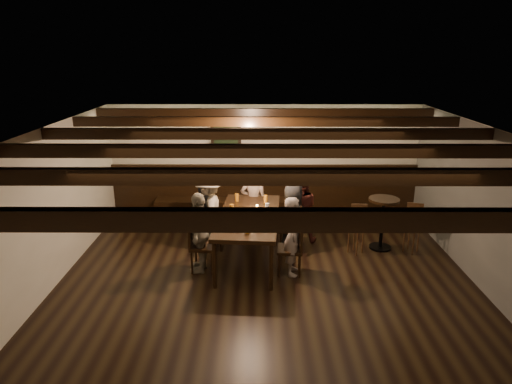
{
  "coord_description": "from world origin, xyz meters",
  "views": [
    {
      "loc": [
        -0.14,
        -5.94,
        3.47
      ],
      "look_at": [
        -0.17,
        1.3,
        1.21
      ],
      "focal_mm": 32.0,
      "sensor_mm": 36.0,
      "label": 1
    }
  ],
  "objects_px": {
    "person_right_far": "(293,236)",
    "bar_stool_left": "(356,234)",
    "person_bench_right": "(301,209)",
    "dining_table": "(249,218)",
    "person_bench_centre": "(254,202)",
    "chair_left_far": "(203,255)",
    "person_right_near": "(293,217)",
    "high_top_table": "(383,216)",
    "chair_left_near": "(212,233)",
    "bar_stool_right": "(412,233)",
    "person_bench_left": "(206,208)",
    "chair_right_far": "(291,258)",
    "chair_right_near": "(291,236)",
    "person_left_far": "(200,232)",
    "person_left_near": "(209,211)"
  },
  "relations": [
    {
      "from": "person_right_near",
      "to": "high_top_table",
      "type": "height_order",
      "value": "person_right_near"
    },
    {
      "from": "person_bench_centre",
      "to": "person_bench_left",
      "type": "bearing_deg",
      "value": 9.46
    },
    {
      "from": "person_bench_right",
      "to": "bar_stool_left",
      "type": "bearing_deg",
      "value": 152.56
    },
    {
      "from": "chair_right_near",
      "to": "person_bench_left",
      "type": "relative_size",
      "value": 0.72
    },
    {
      "from": "chair_left_far",
      "to": "person_bench_right",
      "type": "relative_size",
      "value": 0.7
    },
    {
      "from": "chair_right_far",
      "to": "person_bench_left",
      "type": "distance_m",
      "value": 2.13
    },
    {
      "from": "person_bench_right",
      "to": "chair_right_far",
      "type": "bearing_deg",
      "value": 82.34
    },
    {
      "from": "dining_table",
      "to": "person_bench_right",
      "type": "relative_size",
      "value": 1.77
    },
    {
      "from": "person_right_near",
      "to": "chair_left_far",
      "type": "bearing_deg",
      "value": 121.5
    },
    {
      "from": "chair_right_near",
      "to": "bar_stool_left",
      "type": "xyz_separation_m",
      "value": [
        1.14,
        -0.13,
        0.09
      ]
    },
    {
      "from": "chair_right_near",
      "to": "person_left_far",
      "type": "bearing_deg",
      "value": 121.51
    },
    {
      "from": "person_bench_right",
      "to": "bar_stool_right",
      "type": "bearing_deg",
      "value": 168.95
    },
    {
      "from": "person_bench_left",
      "to": "person_right_far",
      "type": "distance_m",
      "value": 2.13
    },
    {
      "from": "person_bench_right",
      "to": "high_top_table",
      "type": "bearing_deg",
      "value": 169.75
    },
    {
      "from": "person_left_far",
      "to": "person_bench_right",
      "type": "bearing_deg",
      "value": 129.29
    },
    {
      "from": "chair_left_near",
      "to": "person_bench_right",
      "type": "distance_m",
      "value": 1.72
    },
    {
      "from": "person_bench_left",
      "to": "bar_stool_left",
      "type": "relative_size",
      "value": 1.24
    },
    {
      "from": "person_bench_right",
      "to": "person_right_far",
      "type": "bearing_deg",
      "value": 83.66
    },
    {
      "from": "chair_left_far",
      "to": "person_right_near",
      "type": "distance_m",
      "value": 1.76
    },
    {
      "from": "person_bench_right",
      "to": "chair_right_near",
      "type": "bearing_deg",
      "value": 68.01
    },
    {
      "from": "dining_table",
      "to": "person_left_near",
      "type": "xyz_separation_m",
      "value": [
        -0.72,
        0.5,
        -0.06
      ]
    },
    {
      "from": "chair_right_far",
      "to": "person_bench_centre",
      "type": "relative_size",
      "value": 0.64
    },
    {
      "from": "chair_right_far",
      "to": "person_bench_left",
      "type": "bearing_deg",
      "value": 50.17
    },
    {
      "from": "dining_table",
      "to": "person_bench_centre",
      "type": "relative_size",
      "value": 1.64
    },
    {
      "from": "chair_right_far",
      "to": "person_right_far",
      "type": "bearing_deg",
      "value": -90.0
    },
    {
      "from": "chair_left_near",
      "to": "high_top_table",
      "type": "bearing_deg",
      "value": 93.49
    },
    {
      "from": "chair_left_far",
      "to": "bar_stool_right",
      "type": "xyz_separation_m",
      "value": [
        3.64,
        0.72,
        0.09
      ]
    },
    {
      "from": "chair_left_near",
      "to": "person_left_near",
      "type": "distance_m",
      "value": 0.42
    },
    {
      "from": "person_right_far",
      "to": "bar_stool_left",
      "type": "distance_m",
      "value": 1.43
    },
    {
      "from": "person_left_far",
      "to": "bar_stool_left",
      "type": "height_order",
      "value": "person_left_far"
    },
    {
      "from": "person_right_far",
      "to": "dining_table",
      "type": "bearing_deg",
      "value": 59.04
    },
    {
      "from": "chair_right_near",
      "to": "person_bench_right",
      "type": "xyz_separation_m",
      "value": [
        0.21,
        0.44,
        0.37
      ]
    },
    {
      "from": "person_left_far",
      "to": "chair_left_far",
      "type": "bearing_deg",
      "value": 90.0
    },
    {
      "from": "dining_table",
      "to": "person_right_near",
      "type": "xyz_separation_m",
      "value": [
        0.78,
        0.4,
        -0.13
      ]
    },
    {
      "from": "dining_table",
      "to": "chair_left_near",
      "type": "relative_size",
      "value": 2.5
    },
    {
      "from": "chair_left_far",
      "to": "person_right_near",
      "type": "relative_size",
      "value": 0.71
    },
    {
      "from": "person_bench_left",
      "to": "chair_right_far",
      "type": "bearing_deg",
      "value": 140.17
    },
    {
      "from": "chair_left_far",
      "to": "person_bench_right",
      "type": "bearing_deg",
      "value": 129.83
    },
    {
      "from": "person_left_far",
      "to": "person_right_near",
      "type": "height_order",
      "value": "person_left_far"
    },
    {
      "from": "high_top_table",
      "to": "bar_stool_left",
      "type": "bearing_deg",
      "value": -157.68
    },
    {
      "from": "dining_table",
      "to": "person_bench_centre",
      "type": "xyz_separation_m",
      "value": [
        0.07,
        1.05,
        -0.07
      ]
    },
    {
      "from": "person_left_far",
      "to": "bar_stool_left",
      "type": "distance_m",
      "value": 2.77
    },
    {
      "from": "chair_right_near",
      "to": "chair_right_far",
      "type": "height_order",
      "value": "chair_right_far"
    },
    {
      "from": "dining_table",
      "to": "bar_stool_left",
      "type": "xyz_separation_m",
      "value": [
        1.89,
        0.27,
        -0.39
      ]
    },
    {
      "from": "bar_stool_left",
      "to": "bar_stool_right",
      "type": "height_order",
      "value": "same"
    },
    {
      "from": "dining_table",
      "to": "chair_left_far",
      "type": "height_order",
      "value": "chair_left_far"
    },
    {
      "from": "chair_left_far",
      "to": "person_left_far",
      "type": "xyz_separation_m",
      "value": [
        -0.03,
        0.0,
        0.4
      ]
    },
    {
      "from": "person_bench_right",
      "to": "person_right_far",
      "type": "relative_size",
      "value": 0.98
    },
    {
      "from": "person_right_near",
      "to": "bar_stool_right",
      "type": "height_order",
      "value": "person_right_near"
    },
    {
      "from": "bar_stool_left",
      "to": "person_bench_left",
      "type": "bearing_deg",
      "value": 169.34
    }
  ]
}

